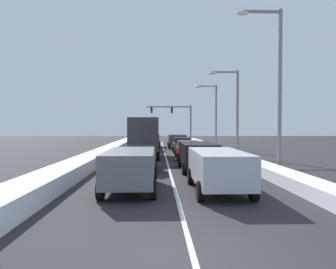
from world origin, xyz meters
name	(u,v)px	position (x,y,z in m)	size (l,w,h in m)	color
ground_plane	(167,160)	(0.00, 18.82, 0.00)	(122.34, 122.34, 0.00)	#28282B
lane_stripe_between_right_lane_and_center_lane	(165,155)	(0.00, 23.53, 0.00)	(0.14, 51.76, 0.01)	silver
snow_bank_right_shoulder	(221,152)	(5.30, 23.53, 0.28)	(1.21, 51.76, 0.56)	white
snow_bank_left_shoulder	(109,151)	(-5.30, 23.53, 0.37)	(1.58, 51.76, 0.74)	white
suv_silver_right_lane_nearest	(218,167)	(1.76, 6.59, 1.02)	(2.16, 4.90, 1.67)	#B7BABF
suv_black_right_lane_second	(198,154)	(1.71, 12.84, 1.02)	(2.16, 4.90, 1.67)	black
sedan_red_right_lane_third	(188,150)	(1.76, 19.59, 0.76)	(2.00, 4.50, 1.51)	maroon
sedan_green_right_lane_fourth	(182,145)	(1.81, 26.55, 0.76)	(2.00, 4.50, 1.51)	#1E5633
suv_charcoal_right_lane_fifth	(177,140)	(1.64, 32.30, 1.02)	(2.16, 4.90, 1.67)	#38383D
suv_gray_center_lane_nearest	(131,166)	(-1.86, 6.98, 1.02)	(2.16, 4.90, 1.67)	slate
sedan_tan_center_lane_second	(140,158)	(-1.77, 13.01, 0.76)	(2.00, 4.50, 1.51)	#937F60
box_truck_center_lane_third	(145,135)	(-1.82, 20.81, 1.90)	(2.53, 7.20, 3.36)	silver
suv_navy_center_lane_fourth	(148,141)	(-1.75, 28.60, 1.02)	(2.16, 4.90, 1.67)	navy
suv_maroon_center_lane_fifth	(152,139)	(-1.48, 34.63, 1.02)	(2.16, 4.90, 1.67)	maroon
traffic_light_gantry	(177,115)	(2.57, 47.04, 4.50)	(7.54, 0.47, 6.20)	slate
street_lamp_right_near	(274,77)	(5.98, 11.76, 5.52)	(2.66, 0.36, 9.37)	gray
street_lamp_right_mid	(233,105)	(5.87, 21.17, 4.56)	(2.66, 0.36, 7.54)	gray
street_lamp_right_far	(213,110)	(5.75, 30.58, 4.54)	(2.66, 0.36, 7.50)	gray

